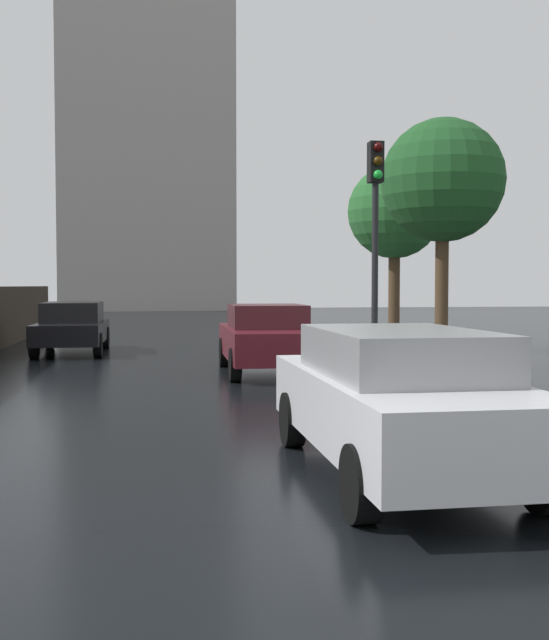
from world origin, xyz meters
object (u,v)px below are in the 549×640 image
car_maroon_near_kerb (267,338)px  traffic_light (376,216)px  street_tree_near (443,182)px  street_tree_mid (395,213)px  car_white_far_ahead (397,397)px  car_black_mid_road (72,326)px

car_maroon_near_kerb → traffic_light: size_ratio=1.01×
car_maroon_near_kerb → street_tree_near: size_ratio=0.79×
car_maroon_near_kerb → street_tree_mid: (4.40, 4.64, 3.20)m
traffic_light → street_tree_near: size_ratio=0.79×
car_white_far_ahead → traffic_light: size_ratio=1.02×
traffic_light → car_white_far_ahead: bearing=-104.8°
car_white_far_ahead → street_tree_near: 10.42m
car_black_mid_road → street_tree_near: bearing=146.1°
car_white_far_ahead → street_tree_mid: bearing=71.9°
car_maroon_near_kerb → street_tree_mid: street_tree_mid is taller
car_black_mid_road → traffic_light: traffic_light is taller
car_maroon_near_kerb → traffic_light: traffic_light is taller
car_maroon_near_kerb → street_tree_near: bearing=0.5°
car_white_far_ahead → traffic_light: (1.69, 6.40, 2.42)m
car_maroon_near_kerb → car_white_far_ahead: (-0.05, -9.04, 0.01)m
traffic_light → street_tree_near: (2.33, 2.59, 1.02)m
car_black_mid_road → car_white_far_ahead: bearing=107.7°
traffic_light → street_tree_mid: (2.76, 7.28, 0.77)m
car_white_far_ahead → street_tree_mid: 14.73m
car_maroon_near_kerb → street_tree_mid: 7.14m
car_black_mid_road → car_white_far_ahead: 15.59m
car_black_mid_road → street_tree_mid: size_ratio=0.85×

